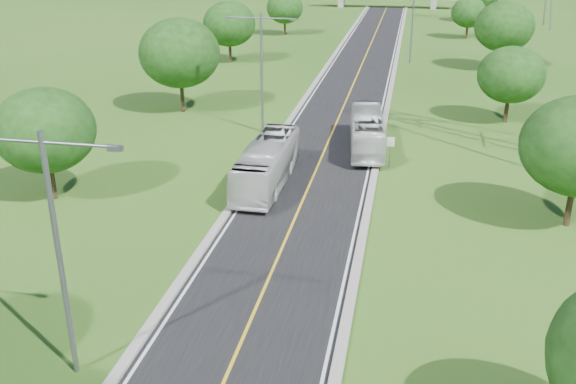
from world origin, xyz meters
name	(u,v)px	position (x,y,z in m)	size (l,w,h in m)	color
ground	(349,94)	(0.00, 60.00, 0.00)	(260.00, 260.00, 0.00)	#285116
road	(355,81)	(0.00, 66.00, 0.03)	(8.00, 150.00, 0.06)	black
curb_left	(318,79)	(-4.25, 66.00, 0.11)	(0.50, 150.00, 0.22)	gray
curb_right	(392,82)	(4.25, 66.00, 0.11)	(0.50, 150.00, 0.22)	gray
speed_limit_sign	(390,147)	(5.20, 37.98, 1.60)	(0.55, 0.09, 2.40)	slate
streetlight_near_left	(56,238)	(-6.00, 12.00, 5.94)	(5.90, 0.25, 10.00)	slate
streetlight_mid_left	(261,63)	(-6.00, 45.00, 5.94)	(5.90, 0.25, 10.00)	slate
streetlight_far_right	(413,16)	(6.00, 78.00, 5.94)	(5.90, 0.25, 10.00)	slate
tree_lb	(45,130)	(-16.00, 28.00, 4.64)	(6.30, 6.30, 7.33)	black
tree_lc	(179,53)	(-15.00, 50.00, 5.58)	(7.56, 7.56, 8.79)	black
tree_ld	(229,24)	(-17.00, 74.00, 4.95)	(6.72, 6.72, 7.82)	black
tree_le	(285,8)	(-14.50, 98.00, 4.33)	(5.88, 5.88, 6.84)	black
tree_rc	(511,75)	(15.00, 52.00, 4.33)	(5.88, 5.88, 6.84)	black
tree_rd	(504,26)	(17.00, 76.00, 5.27)	(7.14, 7.14, 8.30)	black
tree_re	(469,12)	(14.50, 100.00, 4.02)	(5.46, 5.46, 6.35)	black
bus_outbound	(367,131)	(3.20, 41.85, 1.51)	(2.44, 10.41, 2.90)	silver
bus_inbound	(267,163)	(-2.87, 32.94, 1.57)	(2.54, 10.85, 3.02)	silver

